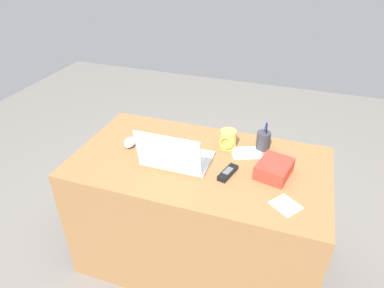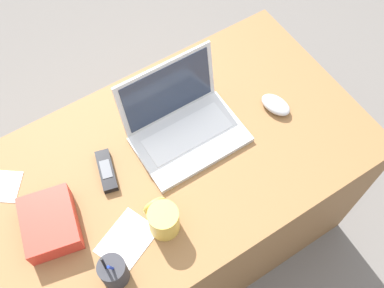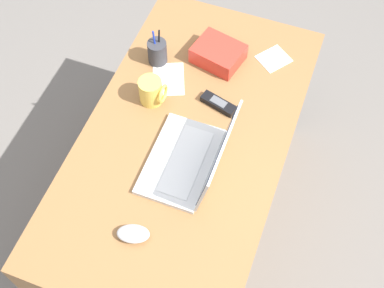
{
  "view_description": "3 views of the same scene",
  "coord_description": "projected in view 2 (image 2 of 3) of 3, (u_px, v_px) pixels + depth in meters",
  "views": [
    {
      "loc": [
        -0.43,
        1.38,
        1.75
      ],
      "look_at": [
        0.05,
        -0.03,
        0.81
      ],
      "focal_mm": 31.62,
      "sensor_mm": 36.0,
      "label": 1
    },
    {
      "loc": [
        -0.28,
        -0.59,
        1.99
      ],
      "look_at": [
        0.08,
        -0.03,
        0.82
      ],
      "focal_mm": 42.16,
      "sensor_mm": 36.0,
      "label": 2
    },
    {
      "loc": [
        0.91,
        0.36,
        2.28
      ],
      "look_at": [
        0.07,
        0.05,
        0.8
      ],
      "focal_mm": 47.36,
      "sensor_mm": 36.0,
      "label": 3
    }
  ],
  "objects": [
    {
      "name": "pen_holder",
      "position": [
        114.0,
        272.0,
        1.19
      ],
      "size": [
        0.08,
        0.08,
        0.17
      ],
      "color": "#333338",
      "rests_on": "desk"
    },
    {
      "name": "coffee_mug_white",
      "position": [
        163.0,
        219.0,
        1.26
      ],
      "size": [
        0.09,
        0.1,
        0.1
      ],
      "color": "#E0BC4C",
      "rests_on": "desk"
    },
    {
      "name": "desk",
      "position": [
        170.0,
        206.0,
        1.73
      ],
      "size": [
        1.33,
        0.73,
        0.73
      ],
      "primitive_type": "cube",
      "color": "olive",
      "rests_on": "ground"
    },
    {
      "name": "paper_note_near_laptop",
      "position": [
        127.0,
        240.0,
        1.29
      ],
      "size": [
        0.19,
        0.17,
        0.0
      ],
      "primitive_type": "cube",
      "rotation": [
        0.0,
        0.0,
        0.4
      ],
      "color": "white",
      "rests_on": "desk"
    },
    {
      "name": "laptop",
      "position": [
        183.0,
        124.0,
        1.43
      ],
      "size": [
        0.34,
        0.27,
        0.23
      ],
      "color": "silver",
      "rests_on": "desk"
    },
    {
      "name": "computer_mouse",
      "position": [
        276.0,
        105.0,
        1.5
      ],
      "size": [
        0.09,
        0.12,
        0.04
      ],
      "primitive_type": "ellipsoid",
      "rotation": [
        0.0,
        0.0,
        0.28
      ],
      "color": "silver",
      "rests_on": "desk"
    },
    {
      "name": "ground_plane",
      "position": [
        173.0,
        236.0,
        2.05
      ],
      "size": [
        6.0,
        6.0,
        0.0
      ],
      "primitive_type": "plane",
      "color": "slate"
    },
    {
      "name": "paper_note_left",
      "position": [
        1.0,
        186.0,
        1.37
      ],
      "size": [
        0.15,
        0.15,
        0.0
      ],
      "primitive_type": "cube",
      "rotation": [
        0.0,
        0.0,
        -0.64
      ],
      "color": "white",
      "rests_on": "desk"
    },
    {
      "name": "cordless_phone",
      "position": [
        107.0,
        171.0,
        1.38
      ],
      "size": [
        0.08,
        0.15,
        0.03
      ],
      "color": "black",
      "rests_on": "desk"
    },
    {
      "name": "snack_bag",
      "position": [
        50.0,
        223.0,
        1.28
      ],
      "size": [
        0.18,
        0.21,
        0.07
      ],
      "primitive_type": "cube",
      "rotation": [
        0.0,
        0.0,
        -0.22
      ],
      "color": "red",
      "rests_on": "desk"
    }
  ]
}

